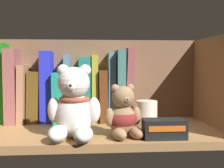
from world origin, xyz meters
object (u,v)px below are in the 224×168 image
object	(u,v)px
book_8	(85,89)
small_product_box	(164,129)
book_6	(68,88)
book_7	(76,97)
book_0	(2,83)
book_13	(128,84)
book_11	(111,87)
book_10	(103,95)
pillar_candle	(147,113)
book_5	(59,97)
teddy_bear_smaller	(123,116)
book_9	(95,88)
teddy_bear_larger	(74,107)
book_12	(120,85)
book_1	(15,86)
book_3	(35,96)
book_2	(25,93)
book_4	(47,86)

from	to	relation	value
book_8	small_product_box	size ratio (longest dim) A/B	1.95
book_6	book_7	world-z (taller)	book_6
book_0	book_13	world-z (taller)	book_0
book_11	book_10	bearing A→B (deg)	180.00
book_8	pillar_candle	bearing A→B (deg)	-29.23
book_5	teddy_bear_smaller	xyz separation A→B (cm)	(17.80, -21.32, -2.56)
book_9	teddy_bear_larger	size ratio (longest dim) A/B	1.16
book_7	pillar_candle	bearing A→B (deg)	-25.62
book_5	book_12	xyz separation A→B (cm)	(19.13, 0.00, 3.43)
teddy_bear_smaller	book_0	bearing A→B (deg)	148.78
book_0	teddy_bear_larger	bearing A→B (deg)	-43.85
book_5	book_13	world-z (taller)	book_13
book_8	book_10	world-z (taller)	book_8
book_11	book_13	world-z (taller)	book_13
book_5	teddy_bear_smaller	size ratio (longest dim) A/B	1.18
book_0	book_10	size ratio (longest dim) A/B	1.51
book_7	book_9	distance (cm)	6.65
book_11	book_8	bearing A→B (deg)	180.00
book_5	book_13	distance (cm)	22.11
book_11	book_0	bearing A→B (deg)	180.00
book_8	book_13	xyz separation A→B (cm)	(13.66, 0.00, 1.47)
book_5	book_9	size ratio (longest dim) A/B	0.74
book_6	book_11	xyz separation A→B (cm)	(13.58, 0.00, 0.35)
book_1	book_3	size ratio (longest dim) A/B	1.43
teddy_bear_smaller	book_11	bearing A→B (deg)	93.58
book_2	small_product_box	world-z (taller)	book_2
book_7	book_8	size ratio (longest dim) A/B	0.76
book_8	book_11	size ratio (longest dim) A/B	0.93
book_5	book_10	size ratio (longest dim) A/B	0.96
book_4	book_7	xyz separation A→B (cm)	(8.73, 0.00, -3.36)
book_9	book_5	bearing A→B (deg)	180.00
book_7	small_product_box	world-z (taller)	book_7
book_0	book_7	size ratio (longest dim) A/B	1.60
book_3	book_10	world-z (taller)	book_10
book_1	book_7	xyz separation A→B (cm)	(18.70, 0.00, -3.62)
book_11	book_12	size ratio (longest dim) A/B	0.96
book_0	book_3	size ratio (longest dim) A/B	1.54
teddy_bear_larger	small_product_box	xyz separation A→B (cm)	(21.61, -2.05, -5.25)
book_6	book_10	size ratio (longest dim) A/B	1.30
book_11	book_13	distance (cm)	5.37
pillar_candle	small_product_box	size ratio (longest dim) A/B	0.72
book_9	book_12	world-z (taller)	book_12
book_4	book_5	distance (cm)	4.83
book_3	book_8	size ratio (longest dim) A/B	0.79
book_4	small_product_box	xyz separation A→B (cm)	(30.93, -24.26, -8.56)
book_3	book_11	xyz separation A→B (cm)	(23.87, 0.00, 2.89)
book_8	pillar_candle	size ratio (longest dim) A/B	2.70
book_9	teddy_bear_smaller	xyz separation A→B (cm)	(6.60, -21.32, -5.19)
book_3	book_12	size ratio (longest dim) A/B	0.70
book_9	pillar_candle	world-z (taller)	book_9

